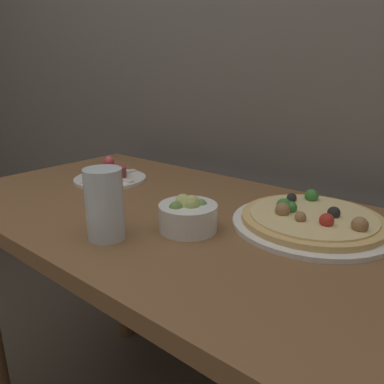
% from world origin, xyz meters
% --- Properties ---
extents(dining_table, '(1.23, 0.64, 0.78)m').
position_xyz_m(dining_table, '(0.00, 0.32, 0.65)').
color(dining_table, brown).
rests_on(dining_table, ground_plane).
extents(pizza_plate, '(0.33, 0.33, 0.05)m').
position_xyz_m(pizza_plate, '(0.26, 0.43, 0.79)').
color(pizza_plate, white).
rests_on(pizza_plate, dining_table).
extents(tartare_plate, '(0.21, 0.21, 0.07)m').
position_xyz_m(tartare_plate, '(-0.33, 0.38, 0.79)').
color(tartare_plate, white).
rests_on(tartare_plate, dining_table).
extents(small_bowl, '(0.12, 0.12, 0.07)m').
position_xyz_m(small_bowl, '(0.08, 0.25, 0.81)').
color(small_bowl, white).
rests_on(small_bowl, dining_table).
extents(drinking_glass, '(0.07, 0.07, 0.14)m').
position_xyz_m(drinking_glass, '(-0.02, 0.12, 0.84)').
color(drinking_glass, silver).
rests_on(drinking_glass, dining_table).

